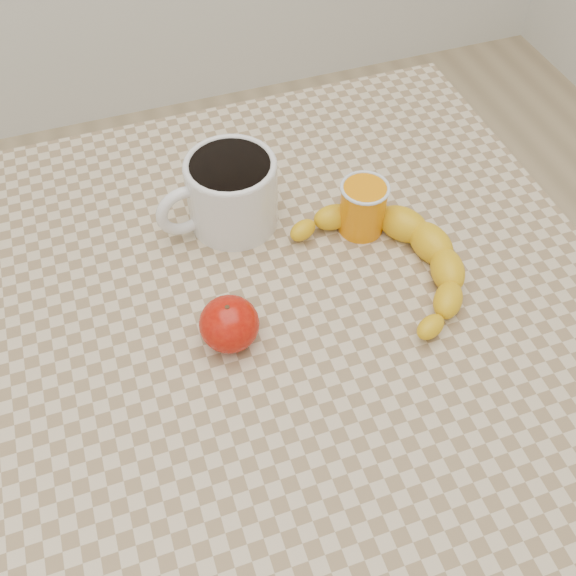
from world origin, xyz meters
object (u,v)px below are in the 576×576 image
object	(u,v)px
table	(288,338)
orange_juice_glass	(363,207)
apple	(229,324)
banana	(391,258)
coffee_mug	(230,191)

from	to	relation	value
table	orange_juice_glass	bearing A→B (deg)	31.93
orange_juice_glass	apple	bearing A→B (deg)	-151.14
apple	banana	xyz separation A→B (m)	(0.22, 0.04, -0.01)
table	orange_juice_glass	size ratio (longest dim) A/B	10.88
coffee_mug	orange_juice_glass	world-z (taller)	coffee_mug
table	coffee_mug	bearing A→B (deg)	100.45
banana	coffee_mug	bearing A→B (deg)	123.44
table	coffee_mug	xyz separation A→B (m)	(-0.03, 0.15, 0.14)
coffee_mug	apple	xyz separation A→B (m)	(-0.05, -0.18, -0.02)
apple	coffee_mug	bearing A→B (deg)	73.61
orange_juice_glass	apple	xyz separation A→B (m)	(-0.21, -0.12, -0.01)
coffee_mug	orange_juice_glass	bearing A→B (deg)	-23.47
orange_juice_glass	banana	xyz separation A→B (m)	(0.00, -0.08, -0.02)
orange_juice_glass	coffee_mug	bearing A→B (deg)	156.53
coffee_mug	apple	bearing A→B (deg)	-106.39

